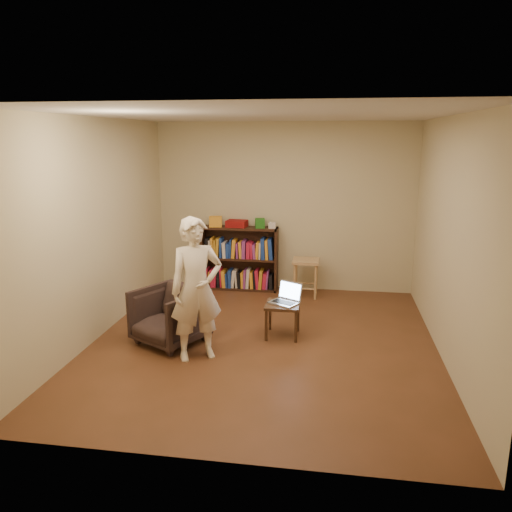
% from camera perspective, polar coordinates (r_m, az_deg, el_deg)
% --- Properties ---
extents(floor, '(4.50, 4.50, 0.00)m').
position_cam_1_polar(floor, '(5.99, 0.84, -9.87)').
color(floor, '#4E2E19').
rests_on(floor, ground).
extents(ceiling, '(4.50, 4.50, 0.00)m').
position_cam_1_polar(ceiling, '(5.50, 0.94, 15.84)').
color(ceiling, silver).
rests_on(ceiling, wall_back).
extents(wall_back, '(4.00, 0.00, 4.00)m').
position_cam_1_polar(wall_back, '(7.81, 3.22, 5.56)').
color(wall_back, '#BFB291').
rests_on(wall_back, floor).
extents(wall_left, '(0.00, 4.50, 4.50)m').
position_cam_1_polar(wall_left, '(6.20, -17.76, 2.86)').
color(wall_left, '#BFB291').
rests_on(wall_left, floor).
extents(wall_right, '(0.00, 4.50, 4.50)m').
position_cam_1_polar(wall_right, '(5.68, 21.28, 1.66)').
color(wall_right, '#BFB291').
rests_on(wall_right, floor).
extents(bookshelf, '(1.20, 0.30, 1.00)m').
position_cam_1_polar(bookshelf, '(7.92, -1.86, -0.67)').
color(bookshelf, black).
rests_on(bookshelf, floor).
extents(box_yellow, '(0.22, 0.18, 0.16)m').
position_cam_1_polar(box_yellow, '(7.84, -4.65, 3.94)').
color(box_yellow, gold).
rests_on(box_yellow, bookshelf).
extents(red_cloth, '(0.33, 0.26, 0.10)m').
position_cam_1_polar(red_cloth, '(7.81, -2.21, 3.72)').
color(red_cloth, maroon).
rests_on(red_cloth, bookshelf).
extents(box_green, '(0.17, 0.17, 0.14)m').
position_cam_1_polar(box_green, '(7.72, 0.45, 3.78)').
color(box_green, '#23681B').
rests_on(box_green, bookshelf).
extents(box_white, '(0.11, 0.11, 0.09)m').
position_cam_1_polar(box_white, '(7.70, 1.88, 3.52)').
color(box_white, silver).
rests_on(box_white, bookshelf).
extents(stool, '(0.39, 0.39, 0.57)m').
position_cam_1_polar(stool, '(7.57, 5.72, -1.23)').
color(stool, '#AB8553').
rests_on(stool, floor).
extents(armchair, '(0.97, 0.98, 0.66)m').
position_cam_1_polar(armchair, '(5.96, -9.84, -6.76)').
color(armchair, '#312521').
rests_on(armchair, floor).
extents(side_table, '(0.41, 0.41, 0.42)m').
position_cam_1_polar(side_table, '(6.06, 3.06, -6.07)').
color(side_table, '#321B10').
rests_on(side_table, floor).
extents(laptop, '(0.42, 0.41, 0.24)m').
position_cam_1_polar(laptop, '(6.06, 3.47, -4.80)').
color(laptop, silver).
rests_on(laptop, side_table).
extents(person, '(0.68, 0.61, 1.56)m').
position_cam_1_polar(person, '(5.39, -6.83, -3.81)').
color(person, beige).
rests_on(person, floor).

